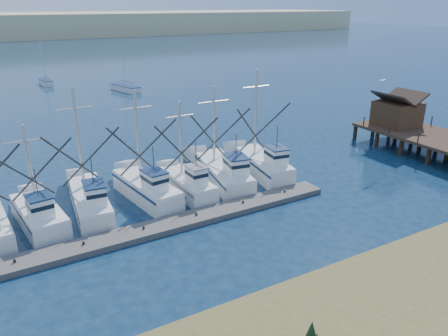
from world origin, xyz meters
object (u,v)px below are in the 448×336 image
at_px(timber_pier, 424,127).
at_px(sailboat_far, 46,82).
at_px(floating_dock, 144,231).
at_px(sailboat_near, 125,88).

relative_size(timber_pier, sailboat_far, 2.47).
distance_m(floating_dock, timber_pier, 31.71).
xyz_separation_m(timber_pier, sailboat_far, (-28.15, 61.50, -2.07)).
bearing_deg(sailboat_near, timber_pier, -85.97).
height_order(sailboat_near, sailboat_far, same).
relative_size(sailboat_near, sailboat_far, 1.00).
xyz_separation_m(floating_dock, sailboat_near, (14.71, 50.58, 0.28)).
xyz_separation_m(sailboat_near, sailboat_far, (-11.35, 13.47, 0.02)).
bearing_deg(timber_pier, floating_dock, -175.38).
bearing_deg(floating_dock, timber_pier, 3.52).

